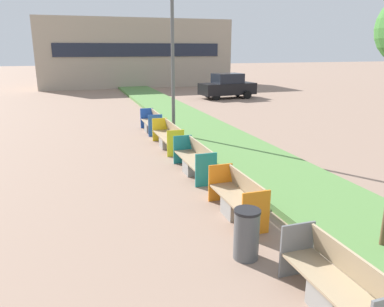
% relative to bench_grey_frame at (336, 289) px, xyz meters
% --- Properties ---
extents(planter_grass_strip, '(2.80, 120.00, 0.18)m').
position_rel_bench_grey_frame_xyz_m(planter_grass_strip, '(2.26, 8.22, -0.27)').
color(planter_grass_strip, '#568442').
rests_on(planter_grass_strip, ground).
extents(building_backdrop, '(18.49, 5.71, 6.42)m').
position_rel_bench_grey_frame_xyz_m(building_backdrop, '(3.06, 35.01, 2.85)').
color(building_backdrop, tan).
rests_on(building_backdrop, ground).
extents(bench_grey_frame, '(0.65, 1.97, 0.94)m').
position_rel_bench_grey_frame_xyz_m(bench_grey_frame, '(0.00, 0.00, 0.00)').
color(bench_grey_frame, gray).
rests_on(bench_grey_frame, ground).
extents(bench_orange_frame, '(0.65, 1.94, 0.94)m').
position_rel_bench_grey_frame_xyz_m(bench_orange_frame, '(-0.00, 3.39, -0.00)').
color(bench_orange_frame, gray).
rests_on(bench_orange_frame, ground).
extents(bench_teal_frame, '(0.65, 2.31, 0.94)m').
position_rel_bench_grey_frame_xyz_m(bench_teal_frame, '(0.00, 6.52, 0.01)').
color(bench_teal_frame, gray).
rests_on(bench_teal_frame, ground).
extents(bench_yellow_frame, '(0.65, 2.47, 0.94)m').
position_rel_bench_grey_frame_xyz_m(bench_yellow_frame, '(0.01, 9.74, 0.01)').
color(bench_yellow_frame, gray).
rests_on(bench_yellow_frame, ground).
extents(bench_blue_frame, '(0.65, 1.91, 0.94)m').
position_rel_bench_grey_frame_xyz_m(bench_blue_frame, '(-0.00, 12.76, -0.00)').
color(bench_blue_frame, gray).
rests_on(bench_blue_frame, ground).
extents(litter_bin, '(0.48, 0.48, 0.94)m').
position_rel_bench_grey_frame_xyz_m(litter_bin, '(-0.60, 1.70, 0.11)').
color(litter_bin, '#4C4F51').
rests_on(litter_bin, ground).
extents(street_lamp_post, '(0.24, 0.44, 8.05)m').
position_rel_bench_grey_frame_xyz_m(street_lamp_post, '(0.61, 11.20, 4.05)').
color(street_lamp_post, '#56595B').
rests_on(street_lamp_post, ground).
extents(parked_car_distant, '(4.37, 2.22, 1.86)m').
position_rel_bench_grey_frame_xyz_m(parked_car_distant, '(7.98, 22.77, 0.55)').
color(parked_car_distant, black).
rests_on(parked_car_distant, ground).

